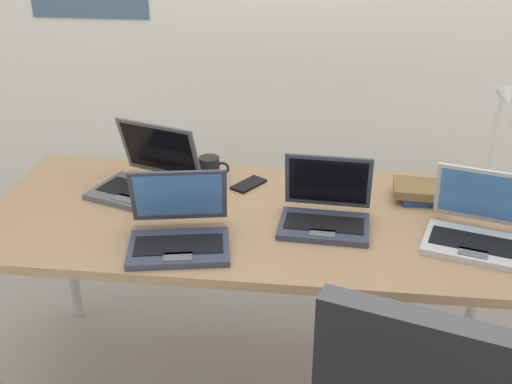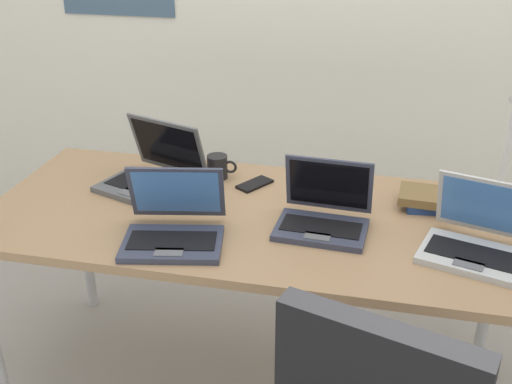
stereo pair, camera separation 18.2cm
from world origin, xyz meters
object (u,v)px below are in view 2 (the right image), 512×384
at_px(book_stack, 430,200).
at_px(coffee_mug, 218,167).
at_px(cell_phone, 255,184).
at_px(laptop_center, 323,215).
at_px(desk_lamp, 510,148).
at_px(laptop_front_right, 477,241).
at_px(laptop_near_mouse, 152,175).
at_px(laptop_back_right, 174,227).

distance_m(book_stack, coffee_mug, 0.76).
bearing_deg(cell_phone, laptop_center, -10.39).
xyz_separation_m(desk_lamp, laptop_front_right, (-0.11, -0.38, -0.15)).
distance_m(laptop_front_right, coffee_mug, 0.95).
bearing_deg(desk_lamp, laptop_near_mouse, -172.79).
bearing_deg(book_stack, laptop_center, -147.28).
relative_size(desk_lamp, book_stack, 1.95).
relative_size(laptop_front_right, laptop_back_right, 1.03).
bearing_deg(cell_phone, laptop_back_right, -77.42).
height_order(desk_lamp, laptop_center, desk_lamp).
xyz_separation_m(laptop_near_mouse, laptop_back_right, (0.20, -0.34, -0.00)).
relative_size(cell_phone, coffee_mug, 1.20).
bearing_deg(laptop_center, laptop_back_right, -157.81).
xyz_separation_m(book_stack, coffee_mug, (-0.76, 0.08, 0.01)).
bearing_deg(laptop_near_mouse, laptop_front_right, -11.72).
distance_m(desk_lamp, coffee_mug, 1.01).
xyz_separation_m(laptop_center, cell_phone, (-0.28, 0.26, -0.04)).
relative_size(desk_lamp, laptop_front_right, 1.13).
bearing_deg(laptop_center, cell_phone, 137.46).
xyz_separation_m(laptop_front_right, laptop_back_right, (-0.89, -0.12, -0.00)).
bearing_deg(laptop_front_right, book_stack, 114.60).
bearing_deg(laptop_near_mouse, laptop_back_right, -59.49).
relative_size(desk_lamp, laptop_near_mouse, 1.01).
height_order(laptop_near_mouse, laptop_back_right, laptop_near_mouse).
xyz_separation_m(desk_lamp, laptop_center, (-0.57, -0.32, -0.15)).
distance_m(desk_lamp, laptop_near_mouse, 1.23).
relative_size(book_stack, coffee_mug, 1.82).
bearing_deg(laptop_back_right, laptop_near_mouse, 120.51).
xyz_separation_m(desk_lamp, laptop_near_mouse, (-1.21, -0.15, -0.15)).
distance_m(desk_lamp, laptop_center, 0.67).
relative_size(laptop_center, laptop_front_right, 0.82).
height_order(desk_lamp, laptop_near_mouse, desk_lamp).
bearing_deg(laptop_center, desk_lamp, 29.13).
bearing_deg(book_stack, desk_lamp, 23.70).
bearing_deg(laptop_center, coffee_mug, 145.64).
relative_size(laptop_center, book_stack, 1.43).
xyz_separation_m(laptop_front_right, coffee_mug, (-0.89, 0.35, 0.00)).
relative_size(laptop_near_mouse, laptop_back_right, 1.14).
height_order(cell_phone, book_stack, book_stack).
relative_size(desk_lamp, laptop_back_right, 1.16).
height_order(laptop_front_right, cell_phone, laptop_front_right).
distance_m(laptop_near_mouse, laptop_front_right, 1.12).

